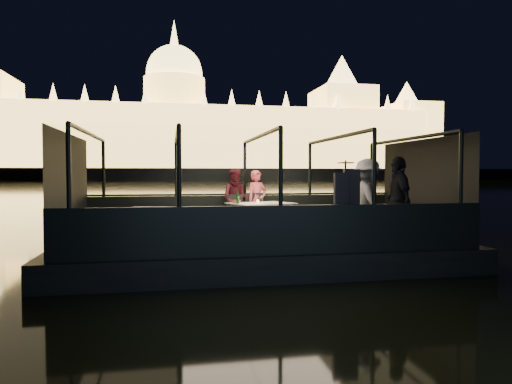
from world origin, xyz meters
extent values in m
plane|color=black|center=(0.00, 80.00, 0.00)|extent=(500.00, 500.00, 0.00)
cube|color=black|center=(0.00, 0.00, 0.00)|extent=(8.60, 4.40, 1.00)
cube|color=black|center=(0.00, 0.00, 0.48)|extent=(8.00, 4.00, 0.04)
cube|color=black|center=(0.00, 2.00, 0.95)|extent=(8.00, 0.08, 0.90)
cube|color=black|center=(0.00, -2.00, 0.95)|extent=(8.00, 0.08, 0.90)
cube|color=#423D33|center=(0.00, 210.00, 1.00)|extent=(400.00, 140.00, 6.00)
cube|color=silver|center=(0.22, 0.87, 0.89)|extent=(1.73, 1.50, 0.77)
cube|color=silver|center=(-2.32, 0.77, 0.89)|extent=(1.53, 1.30, 0.69)
cube|color=black|center=(-0.34, 1.32, 0.95)|extent=(0.53, 0.53, 0.94)
cube|color=black|center=(0.17, 1.32, 0.95)|extent=(0.53, 0.53, 0.97)
imported|color=#DF515D|center=(0.25, 1.59, 1.25)|extent=(0.67, 0.57, 1.57)
imported|color=#45131B|center=(-0.28, 1.59, 1.25)|extent=(0.88, 0.75, 1.61)
imported|color=silver|center=(2.16, -0.91, 1.35)|extent=(0.67, 1.17, 1.80)
imported|color=black|center=(2.62, -1.39, 1.35)|extent=(0.61, 1.13, 1.83)
cylinder|color=#14381A|center=(-0.38, 0.69, 1.42)|extent=(0.07, 0.07, 0.32)
cylinder|color=brown|center=(-0.38, 0.90, 1.31)|extent=(0.22, 0.22, 0.08)
cylinder|color=orange|center=(0.12, 0.78, 1.31)|extent=(0.07, 0.07, 0.08)
cylinder|color=silver|center=(0.34, 0.71, 1.27)|extent=(0.30, 0.30, 0.01)
cylinder|color=silver|center=(-0.34, 0.99, 1.27)|extent=(0.26, 0.26, 0.01)
camera|label=1|loc=(-1.95, -9.97, 1.96)|focal=32.00mm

